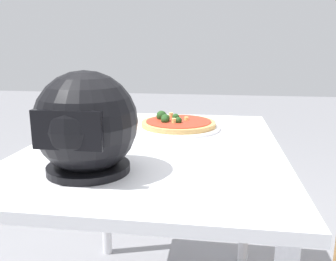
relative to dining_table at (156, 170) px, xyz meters
name	(u,v)px	position (x,y,z in m)	size (l,w,h in m)	color
dining_table	(156,170)	(0.00, 0.00, 0.00)	(0.84, 1.10, 0.77)	white
pizza_plate	(178,127)	(-0.05, -0.24, 0.10)	(0.34, 0.34, 0.01)	white
pizza	(177,123)	(-0.05, -0.24, 0.12)	(0.30, 0.30, 0.06)	tan
motorcycle_helmet	(86,125)	(0.13, 0.30, 0.22)	(0.27, 0.27, 0.27)	black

